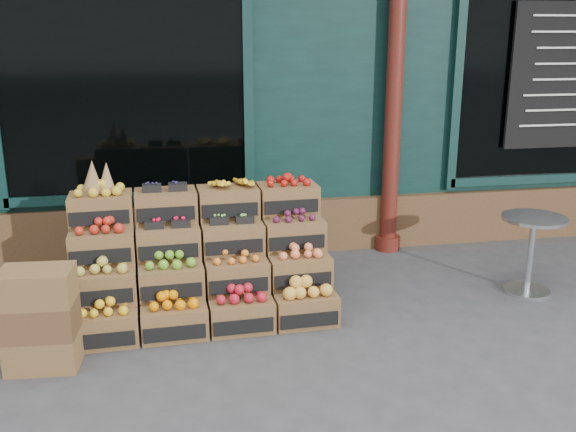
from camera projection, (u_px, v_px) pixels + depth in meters
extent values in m
plane|color=#3A3A3C|center=(328.00, 340.00, 5.15)|extent=(60.00, 60.00, 0.00)
cube|color=black|center=(245.00, 30.00, 9.39)|extent=(12.00, 6.00, 4.80)
cube|color=black|center=(280.00, 117.00, 6.86)|extent=(12.00, 0.12, 3.00)
cube|color=#4F361F|center=(281.00, 226.00, 7.12)|extent=(12.00, 0.18, 0.60)
cube|color=black|center=(124.00, 97.00, 6.44)|extent=(2.40, 0.06, 2.00)
cube|color=black|center=(558.00, 89.00, 7.28)|extent=(2.40, 0.06, 2.00)
cylinder|color=#4E1812|center=(394.00, 108.00, 6.85)|extent=(0.18, 0.18, 3.20)
cube|color=black|center=(564.00, 76.00, 7.17)|extent=(1.30, 0.04, 1.60)
cube|color=brown|center=(105.00, 327.00, 5.09)|extent=(0.54, 0.38, 0.26)
cube|color=black|center=(104.00, 341.00, 4.91)|extent=(0.48, 0.03, 0.12)
cube|color=gold|center=(103.00, 306.00, 5.04)|extent=(0.43, 0.29, 0.08)
cube|color=brown|center=(174.00, 320.00, 5.20)|extent=(0.54, 0.38, 0.26)
cube|color=black|center=(176.00, 334.00, 5.03)|extent=(0.48, 0.03, 0.12)
cube|color=orange|center=(173.00, 300.00, 5.15)|extent=(0.43, 0.29, 0.09)
cube|color=brown|center=(241.00, 314.00, 5.32)|extent=(0.54, 0.38, 0.26)
cube|color=black|center=(245.00, 327.00, 5.14)|extent=(0.48, 0.03, 0.12)
cube|color=#A41523|center=(241.00, 294.00, 5.27)|extent=(0.43, 0.29, 0.10)
cube|color=brown|center=(305.00, 308.00, 5.43)|extent=(0.54, 0.38, 0.26)
cube|color=black|center=(311.00, 320.00, 5.26)|extent=(0.48, 0.03, 0.12)
cube|color=gold|center=(305.00, 287.00, 5.38)|extent=(0.43, 0.29, 0.12)
cube|color=brown|center=(103.00, 285.00, 5.22)|extent=(0.54, 0.38, 0.26)
cube|color=black|center=(102.00, 298.00, 5.05)|extent=(0.48, 0.03, 0.12)
cube|color=#A29439|center=(102.00, 265.00, 5.17)|extent=(0.43, 0.29, 0.09)
cube|color=brown|center=(171.00, 280.00, 5.34)|extent=(0.54, 0.38, 0.26)
cube|color=black|center=(173.00, 292.00, 5.16)|extent=(0.48, 0.03, 0.12)
cube|color=#5C9920|center=(170.00, 260.00, 5.29)|extent=(0.43, 0.29, 0.09)
cube|color=brown|center=(236.00, 275.00, 5.45)|extent=(0.54, 0.38, 0.26)
cube|color=black|center=(240.00, 286.00, 5.28)|extent=(0.48, 0.03, 0.12)
cube|color=orange|center=(236.00, 256.00, 5.40)|extent=(0.43, 0.29, 0.07)
cube|color=brown|center=(299.00, 270.00, 5.57)|extent=(0.54, 0.38, 0.26)
cube|color=black|center=(304.00, 281.00, 5.39)|extent=(0.48, 0.03, 0.12)
cube|color=#ED7546|center=(299.00, 251.00, 5.52)|extent=(0.43, 0.29, 0.08)
cube|color=brown|center=(102.00, 246.00, 5.36)|extent=(0.54, 0.38, 0.26)
cube|color=black|center=(101.00, 257.00, 5.18)|extent=(0.48, 0.03, 0.12)
cube|color=#AA2215|center=(101.00, 226.00, 5.31)|extent=(0.43, 0.29, 0.09)
cube|color=brown|center=(169.00, 242.00, 5.47)|extent=(0.54, 0.38, 0.26)
cube|color=black|center=(170.00, 252.00, 5.30)|extent=(0.48, 0.03, 0.12)
cube|color=red|center=(168.00, 225.00, 5.43)|extent=(0.43, 0.29, 0.04)
cube|color=brown|center=(232.00, 237.00, 5.59)|extent=(0.54, 0.38, 0.26)
cube|color=black|center=(235.00, 247.00, 5.41)|extent=(0.48, 0.03, 0.12)
cube|color=#71AA44|center=(232.00, 221.00, 5.55)|extent=(0.43, 0.29, 0.03)
cube|color=brown|center=(293.00, 233.00, 5.70)|extent=(0.54, 0.38, 0.26)
cube|color=black|center=(298.00, 243.00, 5.53)|extent=(0.48, 0.03, 0.12)
cube|color=#481430|center=(293.00, 215.00, 5.66)|extent=(0.43, 0.29, 0.07)
cube|color=brown|center=(101.00, 209.00, 5.49)|extent=(0.54, 0.38, 0.26)
cube|color=black|center=(100.00, 218.00, 5.32)|extent=(0.48, 0.03, 0.12)
cube|color=gold|center=(100.00, 189.00, 5.44)|extent=(0.43, 0.29, 0.09)
cube|color=brown|center=(166.00, 205.00, 5.61)|extent=(0.54, 0.38, 0.26)
cube|color=black|center=(167.00, 214.00, 5.43)|extent=(0.48, 0.03, 0.12)
cube|color=#211C48|center=(165.00, 189.00, 5.57)|extent=(0.43, 0.29, 0.03)
cube|color=brown|center=(228.00, 202.00, 5.72)|extent=(0.54, 0.38, 0.26)
cube|color=black|center=(231.00, 210.00, 5.55)|extent=(0.48, 0.03, 0.12)
cube|color=gold|center=(227.00, 183.00, 5.67)|extent=(0.43, 0.29, 0.08)
cube|color=brown|center=(288.00, 198.00, 5.84)|extent=(0.54, 0.38, 0.26)
cube|color=black|center=(292.00, 207.00, 5.66)|extent=(0.48, 0.03, 0.12)
cube|color=#9D130D|center=(288.00, 180.00, 5.79)|extent=(0.43, 0.29, 0.08)
cube|color=#4F361F|center=(205.00, 306.00, 5.47)|extent=(2.18, 0.44, 0.26)
cube|color=#4F361F|center=(202.00, 282.00, 5.64)|extent=(2.18, 0.44, 0.53)
cube|color=#4F361F|center=(200.00, 260.00, 5.81)|extent=(2.18, 0.44, 0.79)
cone|color=olive|center=(92.00, 177.00, 5.40)|extent=(0.18, 0.18, 0.30)
cone|color=olive|center=(106.00, 178.00, 5.47)|extent=(0.16, 0.16, 0.26)
cube|color=brown|center=(44.00, 350.00, 4.72)|extent=(0.53, 0.39, 0.25)
cube|color=#4F361F|center=(40.00, 319.00, 4.65)|extent=(0.53, 0.39, 0.25)
cube|color=brown|center=(37.00, 286.00, 4.58)|extent=(0.53, 0.39, 0.25)
cylinder|color=#B2B4B9|center=(526.00, 290.00, 6.10)|extent=(0.43, 0.43, 0.03)
cylinder|color=#B2B4B9|center=(530.00, 256.00, 6.00)|extent=(0.06, 0.06, 0.71)
cylinder|color=#B2B4B9|center=(534.00, 218.00, 5.90)|extent=(0.59, 0.59, 0.03)
imported|color=#13451D|center=(173.00, 159.00, 7.17)|extent=(0.87, 0.73, 2.03)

